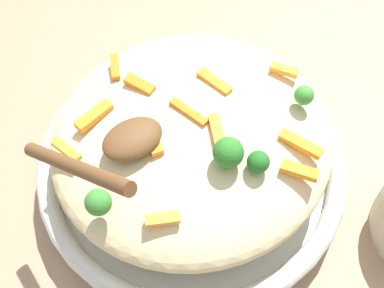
{
  "coord_description": "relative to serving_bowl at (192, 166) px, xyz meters",
  "views": [
    {
      "loc": [
        -0.15,
        -0.23,
        0.51
      ],
      "look_at": [
        0.0,
        0.0,
        0.07
      ],
      "focal_mm": 49.59,
      "sensor_mm": 36.0,
      "label": 1
    }
  ],
  "objects": [
    {
      "name": "ground_plane",
      "position": [
        0.0,
        0.0,
        -0.02
      ],
      "size": [
        2.4,
        2.4,
        0.0
      ],
      "primitive_type": "plane",
      "color": "#9E7F60"
    },
    {
      "name": "serving_bowl",
      "position": [
        0.0,
        0.0,
        0.0
      ],
      "size": [
        0.32,
        0.32,
        0.04
      ],
      "color": "silver",
      "rests_on": "ground_plane"
    },
    {
      "name": "pasta_mound",
      "position": [
        0.0,
        0.0,
        0.05
      ],
      "size": [
        0.27,
        0.26,
        0.07
      ],
      "primitive_type": "ellipsoid",
      "color": "beige",
      "rests_on": "serving_bowl"
    },
    {
      "name": "carrot_piece_0",
      "position": [
        0.04,
        0.02,
        0.09
      ],
      "size": [
        0.02,
        0.04,
        0.01
      ],
      "primitive_type": "cube",
      "rotation": [
        0.0,
        0.0,
        1.8
      ],
      "color": "orange",
      "rests_on": "pasta_mound"
    },
    {
      "name": "carrot_piece_1",
      "position": [
        -0.07,
        -0.07,
        0.08
      ],
      "size": [
        0.03,
        0.02,
        0.01
      ],
      "primitive_type": "cube",
      "rotation": [
        0.0,
        0.0,
        5.84
      ],
      "color": "orange",
      "rests_on": "pasta_mound"
    },
    {
      "name": "carrot_piece_2",
      "position": [
        -0.0,
        0.01,
        0.09
      ],
      "size": [
        0.02,
        0.04,
        0.01
      ],
      "primitive_type": "cube",
      "rotation": [
        0.0,
        0.0,
        1.85
      ],
      "color": "orange",
      "rests_on": "pasta_mound"
    },
    {
      "name": "carrot_piece_3",
      "position": [
        0.05,
        -0.1,
        0.08
      ],
      "size": [
        0.03,
        0.03,
        0.01
      ],
      "primitive_type": "cube",
      "rotation": [
        0.0,
        0.0,
        5.34
      ],
      "color": "orange",
      "rests_on": "pasta_mound"
    },
    {
      "name": "carrot_piece_4",
      "position": [
        0.07,
        -0.08,
        0.08
      ],
      "size": [
        0.02,
        0.04,
        0.01
      ],
      "primitive_type": "cube",
      "rotation": [
        0.0,
        0.0,
        5.1
      ],
      "color": "orange",
      "rests_on": "pasta_mound"
    },
    {
      "name": "carrot_piece_5",
      "position": [
        -0.02,
        0.06,
        0.09
      ],
      "size": [
        0.02,
        0.03,
        0.01
      ],
      "primitive_type": "cube",
      "rotation": [
        0.0,
        0.0,
        1.98
      ],
      "color": "orange",
      "rests_on": "pasta_mound"
    },
    {
      "name": "carrot_piece_6",
      "position": [
        0.01,
        -0.03,
        0.09
      ],
      "size": [
        0.02,
        0.03,
        0.01
      ],
      "primitive_type": "cube",
      "rotation": [
        0.0,
        0.0,
        4.31
      ],
      "color": "orange",
      "rests_on": "pasta_mound"
    },
    {
      "name": "carrot_piece_7",
      "position": [
        -0.07,
        0.05,
        0.09
      ],
      "size": [
        0.04,
        0.02,
        0.01
      ],
      "primitive_type": "cube",
      "rotation": [
        0.0,
        0.0,
        3.36
      ],
      "color": "orange",
      "rests_on": "pasta_mound"
    },
    {
      "name": "carrot_piece_8",
      "position": [
        -0.11,
        0.04,
        0.08
      ],
      "size": [
        0.02,
        0.03,
        0.01
      ],
      "primitive_type": "cube",
      "rotation": [
        0.0,
        0.0,
        5.01
      ],
      "color": "orange",
      "rests_on": "pasta_mound"
    },
    {
      "name": "carrot_piece_9",
      "position": [
        0.11,
        0.0,
        0.08
      ],
      "size": [
        0.02,
        0.03,
        0.01
      ],
      "primitive_type": "cube",
      "rotation": [
        0.0,
        0.0,
        2.16
      ],
      "color": "orange",
      "rests_on": "pasta_mound"
    },
    {
      "name": "carrot_piece_10",
      "position": [
        -0.03,
        0.1,
        0.08
      ],
      "size": [
        0.02,
        0.03,
        0.01
      ],
      "primitive_type": "cube",
      "rotation": [
        0.0,
        0.0,
        4.27
      ],
      "color": "orange",
      "rests_on": "pasta_mound"
    },
    {
      "name": "carrot_piece_11",
      "position": [
        -0.04,
        0.0,
        0.09
      ],
      "size": [
        0.02,
        0.04,
        0.01
      ],
      "primitive_type": "cube",
      "rotation": [
        0.0,
        0.0,
        1.38
      ],
      "color": "orange",
      "rests_on": "pasta_mound"
    },
    {
      "name": "broccoli_floret_0",
      "position": [
        0.1,
        -0.04,
        0.09
      ],
      "size": [
        0.02,
        0.02,
        0.02
      ],
      "color": "#377928",
      "rests_on": "pasta_mound"
    },
    {
      "name": "broccoli_floret_1",
      "position": [
        -0.11,
        -0.03,
        0.1
      ],
      "size": [
        0.02,
        0.02,
        0.03
      ],
      "color": "#377928",
      "rests_on": "pasta_mound"
    },
    {
      "name": "broccoli_floret_2",
      "position": [
        0.02,
        -0.07,
        0.09
      ],
      "size": [
        0.02,
        0.02,
        0.02
      ],
      "color": "#205B1C",
      "rests_on": "pasta_mound"
    },
    {
      "name": "broccoli_floret_3",
      "position": [
        -0.0,
        -0.06,
        0.1
      ],
      "size": [
        0.03,
        0.03,
        0.03
      ],
      "color": "#296820",
      "rests_on": "pasta_mound"
    },
    {
      "name": "serving_spoon",
      "position": [
        -0.08,
        -0.0,
        0.11
      ],
      "size": [
        0.11,
        0.13,
        0.09
      ],
      "color": "brown",
      "rests_on": "pasta_mound"
    }
  ]
}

